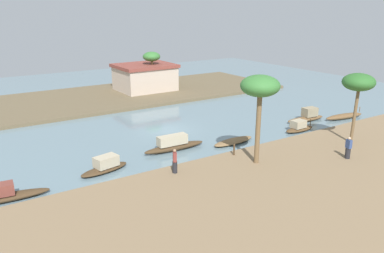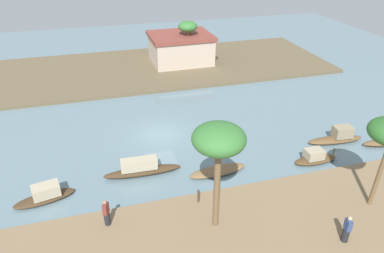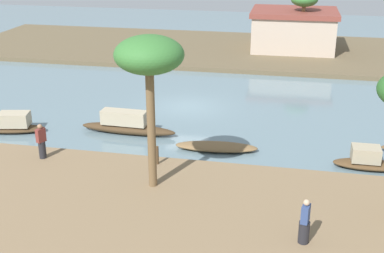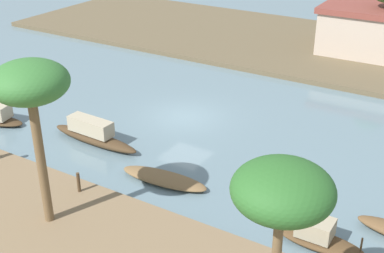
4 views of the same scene
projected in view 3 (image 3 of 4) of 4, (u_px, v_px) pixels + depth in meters
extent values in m
plane|color=slate|center=(188.00, 107.00, 32.73)|extent=(79.90, 79.90, 0.00)
cube|color=#846B4C|center=(90.00, 248.00, 18.00)|extent=(47.82, 15.10, 0.35)
cube|color=brown|center=(224.00, 49.00, 47.32)|extent=(47.82, 15.10, 0.35)
ellipsoid|color=brown|center=(216.00, 147.00, 26.30)|extent=(4.27, 1.53, 0.37)
ellipsoid|color=brown|center=(369.00, 165.00, 24.29)|extent=(3.34, 1.18, 0.39)
cube|color=tan|center=(366.00, 154.00, 24.13)|extent=(1.30, 0.97, 0.69)
ellipsoid|color=#47331E|center=(128.00, 129.00, 28.38)|extent=(5.41, 1.11, 0.54)
cube|color=tan|center=(124.00, 117.00, 28.19)|extent=(2.52, 0.89, 0.77)
ellipsoid|color=#47331E|center=(12.00, 129.00, 28.67)|extent=(3.88, 1.93, 0.36)
cube|color=tan|center=(14.00, 119.00, 28.47)|extent=(1.80, 1.31, 0.75)
cylinder|color=#232328|center=(42.00, 150.00, 24.50)|extent=(0.45, 0.45, 0.83)
cube|color=brown|center=(41.00, 135.00, 24.23)|extent=(0.40, 0.50, 0.66)
sphere|color=#9E7556|center=(40.00, 126.00, 24.07)|extent=(0.22, 0.22, 0.22)
cylinder|color=#232328|center=(304.00, 232.00, 17.90)|extent=(0.45, 0.45, 0.81)
cube|color=#33477A|center=(306.00, 214.00, 17.63)|extent=(0.33, 0.49, 0.64)
sphere|color=tan|center=(307.00, 203.00, 17.48)|extent=(0.22, 0.22, 0.22)
cylinder|color=#4C3823|center=(157.00, 155.00, 23.86)|extent=(0.14, 0.14, 0.88)
cylinder|color=brown|center=(151.00, 129.00, 21.10)|extent=(0.35, 0.40, 5.11)
ellipsoid|color=#387533|center=(149.00, 55.00, 19.99)|extent=(2.75, 2.75, 1.51)
cylinder|color=brown|center=(302.00, 28.00, 45.23)|extent=(0.36, 0.61, 4.05)
cube|color=#C6B29E|center=(293.00, 32.00, 46.14)|extent=(7.13, 5.98, 3.07)
cube|color=brown|center=(295.00, 12.00, 45.51)|extent=(7.56, 6.33, 0.41)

